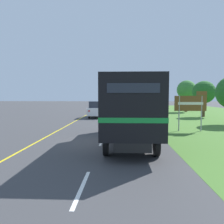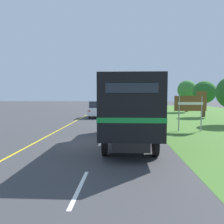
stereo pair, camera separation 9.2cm
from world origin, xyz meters
TOP-DOWN VIEW (x-y plane):
  - ground_plane at (0.00, 0.00)m, footprint 200.00×200.00m
  - grass_shoulder at (13.70, 16.21)m, footprint 20.00×67.15m
  - edge_line_yellow at (-3.70, 16.21)m, footprint 0.12×67.15m
  - centre_dash_nearest at (0.00, -6.32)m, footprint 0.12×2.60m
  - centre_dash_near at (0.00, 0.28)m, footprint 0.12×2.60m
  - centre_dash_mid_a at (0.00, 6.88)m, footprint 0.12×2.60m
  - centre_dash_mid_b at (0.00, 13.48)m, footprint 0.12×2.60m
  - centre_dash_far at (0.00, 20.08)m, footprint 0.12×2.60m
  - centre_dash_farthest at (0.00, 26.68)m, footprint 0.12×2.60m
  - horse_trailer_truck at (1.57, -0.28)m, footprint 2.61×8.68m
  - lead_car_white at (-1.90, 14.36)m, footprint 1.80×4.31m
  - lead_car_white_ahead at (2.08, 24.53)m, footprint 1.80×4.30m
  - lead_car_blue_ahead at (-1.87, 39.74)m, footprint 1.80×3.91m
  - highway_sign at (6.37, 4.20)m, footprint 2.37×0.09m
  - roadside_tree_mid at (11.61, 15.86)m, footprint 2.84×2.84m
  - roadside_tree_far at (11.99, 24.59)m, footprint 3.12×3.12m

SIDE VIEW (x-z plane):
  - ground_plane at x=0.00m, z-range 0.00..0.00m
  - edge_line_yellow at x=-3.70m, z-range 0.00..0.01m
  - centre_dash_nearest at x=0.00m, z-range 0.00..0.01m
  - centre_dash_near at x=0.00m, z-range 0.00..0.01m
  - centre_dash_mid_a at x=0.00m, z-range 0.00..0.01m
  - centre_dash_mid_b at x=0.00m, z-range 0.00..0.01m
  - centre_dash_far at x=0.00m, z-range 0.00..0.01m
  - centre_dash_farthest at x=0.00m, z-range 0.00..0.01m
  - grass_shoulder at x=13.70m, z-range 0.00..0.01m
  - lead_car_blue_ahead at x=-1.87m, z-range 0.02..1.77m
  - lead_car_white_ahead at x=2.08m, z-range 0.01..1.88m
  - lead_car_white at x=-1.90m, z-range 0.00..2.01m
  - horse_trailer_truck at x=1.57m, z-range 0.22..3.74m
  - highway_sign at x=6.37m, z-range 0.49..3.48m
  - roadside_tree_mid at x=11.61m, z-range 0.83..5.38m
  - roadside_tree_far at x=11.99m, z-range 1.03..6.28m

